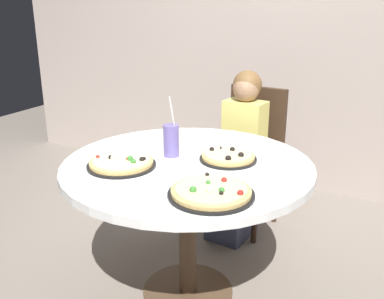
{
  "coord_description": "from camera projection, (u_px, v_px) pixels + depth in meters",
  "views": [
    {
      "loc": [
        0.89,
        -1.75,
        1.48
      ],
      "look_at": [
        0.0,
        0.05,
        0.8
      ],
      "focal_mm": 40.47,
      "sensor_mm": 36.0,
      "label": 1
    }
  ],
  "objects": [
    {
      "name": "pizza_pepperoni",
      "position": [
        228.0,
        157.0,
        2.11
      ],
      "size": [
        0.28,
        0.28,
        0.05
      ],
      "color": "black",
      "rests_on": "dining_table"
    },
    {
      "name": "diner_child",
      "position": [
        238.0,
        164.0,
        2.81
      ],
      "size": [
        0.29,
        0.42,
        1.08
      ],
      "color": "#3F4766",
      "rests_on": "ground_plane"
    },
    {
      "name": "wall_with_window",
      "position": [
        288.0,
        6.0,
        3.33
      ],
      "size": [
        5.2,
        0.14,
        2.9
      ],
      "color": "#A8998E",
      "rests_on": "ground_plane"
    },
    {
      "name": "dining_table",
      "position": [
        187.0,
        181.0,
        2.12
      ],
      "size": [
        1.21,
        1.21,
        0.75
      ],
      "color": "white",
      "rests_on": "ground_plane"
    },
    {
      "name": "pizza_veggie",
      "position": [
        122.0,
        163.0,
        2.03
      ],
      "size": [
        0.33,
        0.33,
        0.05
      ],
      "color": "black",
      "rests_on": "dining_table"
    },
    {
      "name": "pizza_cheese",
      "position": [
        211.0,
        192.0,
        1.72
      ],
      "size": [
        0.35,
        0.35,
        0.05
      ],
      "color": "black",
      "rests_on": "dining_table"
    },
    {
      "name": "soda_cup",
      "position": [
        171.0,
        140.0,
        2.15
      ],
      "size": [
        0.08,
        0.08,
        0.31
      ],
      "color": "#6659A5",
      "rests_on": "dining_table"
    },
    {
      "name": "chair_wooden",
      "position": [
        250.0,
        150.0,
        2.94
      ],
      "size": [
        0.44,
        0.44,
        0.95
      ],
      "color": "#382619",
      "rests_on": "ground_plane"
    },
    {
      "name": "ground_plane",
      "position": [
        188.0,
        292.0,
        2.33
      ],
      "size": [
        8.0,
        8.0,
        0.0
      ],
      "primitive_type": "plane",
      "color": "slate"
    }
  ]
}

